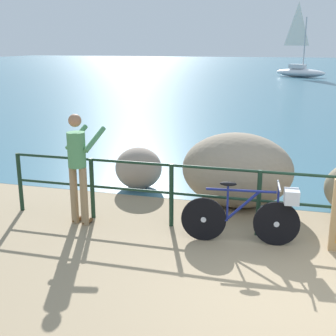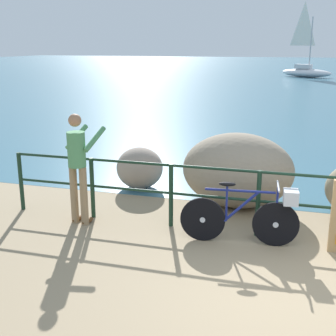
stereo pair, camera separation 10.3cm
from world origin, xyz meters
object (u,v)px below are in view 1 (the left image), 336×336
at_px(person_at_railing, 78,164).
at_px(breakwater_boulder_left, 139,168).
at_px(bicycle, 250,213).
at_px(breakwater_boulder_main, 237,170).
at_px(sailboat, 300,69).

distance_m(person_at_railing, breakwater_boulder_left, 2.10).
height_order(bicycle, breakwater_boulder_left, bicycle).
distance_m(breakwater_boulder_main, breakwater_boulder_left, 2.08).
height_order(breakwater_boulder_main, sailboat, sailboat).
height_order(bicycle, sailboat, sailboat).
bearing_deg(breakwater_boulder_main, breakwater_boulder_left, 165.79).
relative_size(bicycle, person_at_railing, 0.95).
distance_m(person_at_railing, sailboat, 35.01).
bearing_deg(breakwater_boulder_left, sailboat, 84.19).
bearing_deg(person_at_railing, breakwater_boulder_main, -44.38).
height_order(person_at_railing, breakwater_boulder_left, person_at_railing).
xyz_separation_m(person_at_railing, breakwater_boulder_left, (0.30, 1.99, -0.58)).
height_order(person_at_railing, sailboat, sailboat).
height_order(bicycle, breakwater_boulder_main, breakwater_boulder_main).
distance_m(bicycle, person_at_railing, 2.75).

